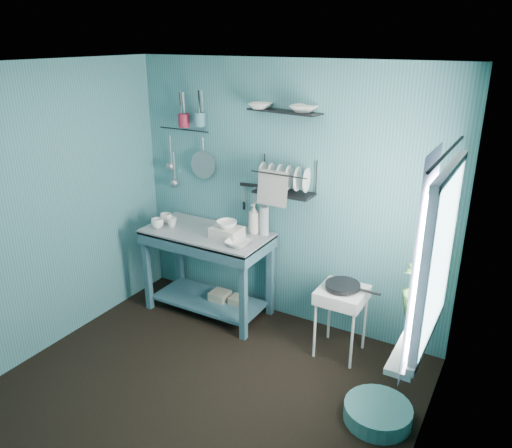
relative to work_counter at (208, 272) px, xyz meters
The scene contains 35 objects.
floor 1.42m from the work_counter, 59.46° to the right, with size 3.20×3.20×0.00m, color black.
ceiling 2.46m from the work_counter, 59.46° to the right, with size 3.20×3.20×0.00m, color silver.
wall_back 1.11m from the work_counter, 26.51° to the left, with size 3.20×3.20×0.00m, color #3D767D.
wall_left 1.68m from the work_counter, 128.33° to the right, with size 3.00×3.00×0.00m, color #3D767D.
wall_right 2.69m from the work_counter, 26.91° to the right, with size 3.00×3.00×0.00m, color #3D767D.
work_counter is the anchor object (origin of this frame).
mug_left 0.70m from the work_counter, 161.57° to the right, with size 0.12×0.12×0.10m, color white.
mug_mid 0.62m from the work_counter, behind, with size 0.10×0.10×0.09m, color white.
mug_right 0.70m from the work_counter, behind, with size 0.12×0.12×0.10m, color white.
wash_tub 0.55m from the work_counter, ahead, with size 0.28×0.22×0.10m, color beige.
tub_bowl 0.62m from the work_counter, ahead, with size 0.20×0.20×0.06m, color white.
soap_bottle 0.75m from the work_counter, 25.46° to the left, with size 0.12×0.12×0.30m, color beige.
water_bottle 0.81m from the work_counter, 22.93° to the left, with size 0.09×0.09×0.28m, color #A5B1B8.
counter_bowl 0.67m from the work_counter, 18.43° to the right, with size 0.22×0.22×0.05m, color white.
hotplate_stand 1.43m from the work_counter, ahead, with size 0.40×0.40×0.64m, color white.
frying_pan 1.44m from the work_counter, ahead, with size 0.30×0.30×0.04m, color black.
knife_strip 1.01m from the work_counter, 39.63° to the left, with size 0.32×0.02×0.03m, color black.
dish_rack 1.29m from the work_counter, 16.14° to the left, with size 0.55×0.24×0.32m, color black.
upper_shelf 1.78m from the work_counter, 19.01° to the left, with size 0.70×0.18×0.01m, color black.
shelf_bowl_left 1.69m from the work_counter, 27.46° to the left, with size 0.21×0.21×0.05m, color white.
shelf_bowl_right 1.82m from the work_counter, 15.19° to the left, with size 0.24×0.24×0.06m, color white.
utensil_cup_magenta 1.53m from the work_counter, 147.66° to the left, with size 0.11×0.11×0.13m, color maroon.
utensil_cup_teal 1.51m from the work_counter, 130.19° to the left, with size 0.11×0.11×0.13m, color teal.
colander 1.08m from the work_counter, 127.28° to the left, with size 0.28×0.28×0.03m, color #9C9EA3.
ladle_outer 1.33m from the work_counter, 154.67° to the left, with size 0.01×0.01×0.30m, color #9C9EA3.
ladle_inner 1.17m from the work_counter, 153.36° to the left, with size 0.01×0.01×0.30m, color #9C9EA3.
hook_rail 1.46m from the work_counter, 145.88° to the left, with size 0.01×0.01×0.60m, color black.
window_glass 2.56m from the work_counter, 17.35° to the right, with size 1.10×1.10×0.00m, color white.
windowsill 2.33m from the work_counter, 17.98° to the right, with size 0.16×0.95×0.04m, color white.
curtain 2.63m from the work_counter, 24.60° to the right, with size 1.35×1.35×0.00m, color white.
curtain_rod 2.84m from the work_counter, 17.68° to the right, with size 0.02×0.02×1.05m, color black.
potted_plant 2.28m from the work_counter, 13.02° to the right, with size 0.25×0.25×0.45m, color #295A24.
storage_tin_large 0.35m from the work_counter, 26.57° to the left, with size 0.18×0.18×0.22m, color gray.
storage_tin_small 0.46m from the work_counter, 14.93° to the left, with size 0.15×0.15×0.20m, color gray.
floor_basin 2.13m from the work_counter, 19.03° to the right, with size 0.50×0.50×0.13m, color teal.
Camera 1 is at (1.98, -2.53, 2.67)m, focal length 35.00 mm.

